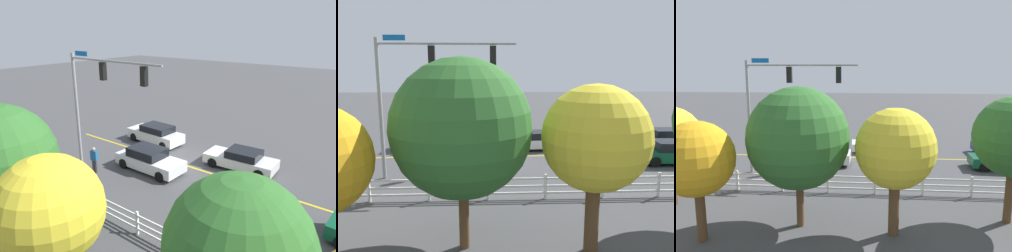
% 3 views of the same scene
% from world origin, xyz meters
% --- Properties ---
extents(ground_plane, '(120.00, 120.00, 0.00)m').
position_xyz_m(ground_plane, '(0.00, 0.00, 0.00)').
color(ground_plane, '#444447').
extents(lane_center_stripe, '(28.00, 0.16, 0.01)m').
position_xyz_m(lane_center_stripe, '(-4.00, 0.00, 0.00)').
color(lane_center_stripe, gold).
rests_on(lane_center_stripe, ground_plane).
extents(signal_assembly, '(7.12, 0.37, 7.45)m').
position_xyz_m(signal_assembly, '(3.08, 4.14, 5.22)').
color(signal_assembly, gray).
rests_on(signal_assembly, ground_plane).
extents(car_1, '(4.64, 2.18, 1.30)m').
position_xyz_m(car_1, '(-3.53, -1.84, 0.64)').
color(car_1, silver).
rests_on(car_1, ground_plane).
extents(car_3, '(4.53, 1.98, 1.45)m').
position_xyz_m(car_3, '(1.01, 1.95, 0.71)').
color(car_3, silver).
rests_on(car_3, ground_plane).
extents(car_4, '(4.67, 2.10, 1.46)m').
position_xyz_m(car_4, '(3.93, -2.13, 0.72)').
color(car_4, silver).
rests_on(car_4, ground_plane).
extents(pedestrian, '(0.46, 0.37, 1.69)m').
position_xyz_m(pedestrian, '(3.45, 4.39, 0.93)').
color(pedestrian, '#3F3F42').
rests_on(pedestrian, ground_plane).
extents(white_rail_fence, '(26.10, 0.10, 1.15)m').
position_xyz_m(white_rail_fence, '(-3.00, 7.29, 0.60)').
color(white_rail_fence, white).
rests_on(white_rail_fence, ground_plane).
extents(tree_0, '(3.29, 3.29, 5.38)m').
position_xyz_m(tree_0, '(-3.74, 11.65, 3.70)').
color(tree_0, brown).
rests_on(tree_0, ground_plane).
extents(tree_3, '(3.54, 3.54, 5.73)m').
position_xyz_m(tree_3, '(-8.95, 10.11, 3.94)').
color(tree_3, brown).
rests_on(tree_3, ground_plane).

